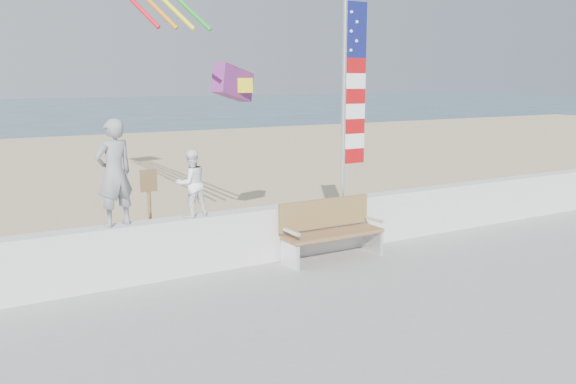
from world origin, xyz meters
name	(u,v)px	position (x,y,z in m)	size (l,w,h in m)	color
ground	(340,306)	(0.00, 0.00, 0.00)	(220.00, 220.00, 0.00)	#2F4D5F
sand	(144,199)	(0.00, 9.00, 0.04)	(90.00, 40.00, 0.08)	tan
seawall	(272,233)	(0.00, 2.00, 0.63)	(30.00, 0.35, 0.90)	silver
adult	(114,173)	(-2.59, 2.00, 1.86)	(0.57, 0.37, 1.56)	gray
child	(191,183)	(-1.42, 2.00, 1.61)	(0.51, 0.40, 1.05)	white
bench	(330,229)	(0.88, 1.55, 0.69)	(1.80, 0.57, 1.00)	olive
flag	(350,91)	(1.58, 2.00, 2.99)	(0.50, 0.08, 3.50)	silver
parafoil_kite	(234,83)	(0.13, 3.63, 3.12)	(1.05, 0.77, 0.73)	red
sign	(149,201)	(-1.38, 4.25, 0.94)	(0.32, 0.07, 1.46)	olive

